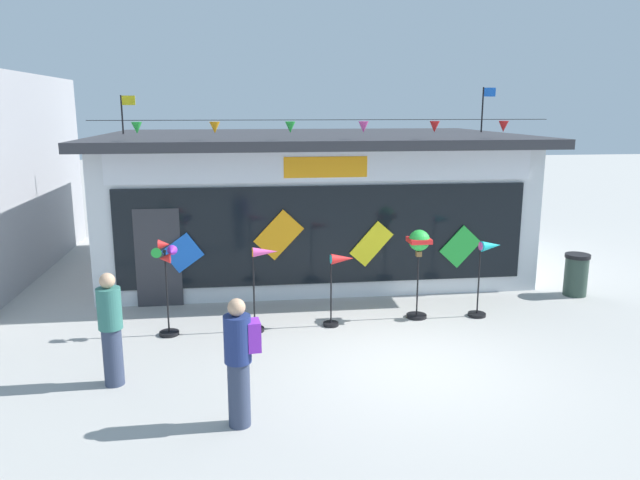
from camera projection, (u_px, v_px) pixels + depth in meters
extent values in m
plane|color=#ADAAA5|center=(409.00, 362.00, 9.59)|extent=(80.00, 80.00, 0.00)
cube|color=silver|center=(309.00, 204.00, 15.31)|extent=(9.37, 5.90, 3.13)
cube|color=#333338|center=(311.00, 138.00, 14.58)|extent=(9.77, 6.67, 0.20)
cube|color=silver|center=(325.00, 167.00, 12.15)|extent=(8.62, 0.08, 0.60)
cube|color=orange|center=(326.00, 167.00, 12.12)|extent=(1.69, 0.04, 0.42)
cube|color=black|center=(325.00, 235.00, 12.46)|extent=(8.44, 0.06, 2.05)
cube|color=#333338|center=(158.00, 258.00, 12.11)|extent=(0.90, 0.07, 2.00)
cube|color=blue|center=(183.00, 253.00, 12.10)|extent=(0.84, 0.03, 0.83)
cube|color=orange|center=(279.00, 235.00, 12.27)|extent=(1.03, 0.03, 1.05)
cube|color=yellow|center=(371.00, 244.00, 12.56)|extent=(0.93, 0.03, 0.97)
cube|color=green|center=(460.00, 247.00, 12.83)|extent=(0.91, 0.03, 0.92)
cylinder|color=black|center=(327.00, 120.00, 11.73)|extent=(9.00, 0.01, 0.01)
cone|color=green|center=(137.00, 128.00, 11.31)|extent=(0.20, 0.20, 0.22)
cone|color=orange|center=(215.00, 128.00, 11.49)|extent=(0.20, 0.20, 0.22)
cone|color=green|center=(290.00, 127.00, 11.67)|extent=(0.20, 0.20, 0.22)
cone|color=#EA4CA3|center=(363.00, 127.00, 11.85)|extent=(0.20, 0.20, 0.22)
cone|color=red|center=(434.00, 127.00, 12.03)|extent=(0.20, 0.20, 0.22)
cone|color=red|center=(503.00, 126.00, 12.20)|extent=(0.20, 0.20, 0.22)
cylinder|color=black|center=(122.00, 115.00, 14.28)|extent=(0.04, 0.04, 0.90)
cube|color=yellow|center=(128.00, 100.00, 14.23)|extent=(0.32, 0.02, 0.22)
cylinder|color=black|center=(482.00, 110.00, 15.36)|extent=(0.04, 0.04, 1.12)
cube|color=blue|center=(489.00, 92.00, 15.29)|extent=(0.32, 0.02, 0.22)
cylinder|color=black|center=(169.00, 333.00, 10.74)|extent=(0.35, 0.35, 0.06)
cylinder|color=black|center=(167.00, 293.00, 10.58)|extent=(0.03, 0.03, 1.53)
cylinder|color=black|center=(164.00, 251.00, 10.38)|extent=(0.06, 0.04, 0.06)
cone|color=purple|center=(172.00, 251.00, 10.39)|extent=(0.18, 0.19, 0.18)
cone|color=red|center=(164.00, 245.00, 10.35)|extent=(0.19, 0.18, 0.18)
cone|color=green|center=(157.00, 252.00, 10.36)|extent=(0.18, 0.19, 0.18)
cone|color=red|center=(165.00, 258.00, 10.40)|extent=(0.19, 0.18, 0.18)
cylinder|color=black|center=(255.00, 329.00, 10.92)|extent=(0.34, 0.34, 0.06)
cylinder|color=black|center=(254.00, 292.00, 10.77)|extent=(0.03, 0.03, 1.46)
cone|color=#EA4CA3|center=(265.00, 252.00, 10.64)|extent=(0.44, 0.19, 0.17)
cylinder|color=orange|center=(253.00, 252.00, 10.61)|extent=(0.03, 0.16, 0.16)
cylinder|color=black|center=(331.00, 324.00, 11.19)|extent=(0.29, 0.29, 0.06)
cylinder|color=black|center=(331.00, 293.00, 11.06)|extent=(0.03, 0.03, 1.27)
cone|color=red|center=(342.00, 259.00, 10.95)|extent=(0.42, 0.21, 0.19)
cylinder|color=#19B7BC|center=(331.00, 259.00, 10.92)|extent=(0.03, 0.16, 0.16)
cylinder|color=black|center=(416.00, 316.00, 11.62)|extent=(0.39, 0.39, 0.06)
cylinder|color=black|center=(418.00, 284.00, 11.49)|extent=(0.03, 0.03, 1.32)
sphere|color=green|center=(419.00, 240.00, 11.30)|extent=(0.40, 0.40, 0.40)
cube|color=red|center=(419.00, 240.00, 11.30)|extent=(0.41, 0.41, 0.09)
cube|color=brown|center=(419.00, 254.00, 11.36)|extent=(0.10, 0.10, 0.10)
cylinder|color=black|center=(477.00, 315.00, 11.70)|extent=(0.34, 0.34, 0.06)
cylinder|color=black|center=(479.00, 281.00, 11.56)|extent=(0.03, 0.03, 1.39)
cone|color=#19B7BC|center=(491.00, 246.00, 11.43)|extent=(0.43, 0.27, 0.20)
cylinder|color=#EA4CA3|center=(481.00, 246.00, 11.41)|extent=(0.03, 0.16, 0.16)
cylinder|color=#333D56|center=(113.00, 357.00, 8.73)|extent=(0.28, 0.28, 0.86)
cylinder|color=#337066|center=(109.00, 308.00, 8.58)|extent=(0.34, 0.34, 0.60)
sphere|color=tan|center=(107.00, 281.00, 8.49)|extent=(0.22, 0.22, 0.22)
cylinder|color=#333D56|center=(239.00, 394.00, 7.60)|extent=(0.28, 0.28, 0.86)
cylinder|color=navy|center=(237.00, 339.00, 7.44)|extent=(0.34, 0.34, 0.60)
sphere|color=tan|center=(236.00, 307.00, 7.36)|extent=(0.22, 0.22, 0.22)
cube|color=purple|center=(254.00, 335.00, 7.48)|extent=(0.19, 0.28, 0.38)
cylinder|color=#2D4238|center=(576.00, 276.00, 12.93)|extent=(0.48, 0.48, 0.82)
cylinder|color=black|center=(578.00, 256.00, 12.83)|extent=(0.52, 0.52, 0.08)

